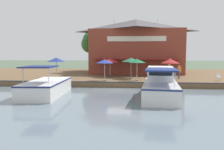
% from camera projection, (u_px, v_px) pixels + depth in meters
% --- Properties ---
extents(ground_plane, '(220.00, 220.00, 0.00)m').
position_uv_depth(ground_plane, '(119.00, 89.00, 22.30)').
color(ground_plane, '#4C5B47').
extents(quay_deck, '(22.00, 56.00, 0.60)m').
position_uv_depth(quay_deck, '(123.00, 76.00, 33.18)').
color(quay_deck, brown).
rests_on(quay_deck, ground).
extents(quay_edge_fender, '(0.20, 50.40, 0.10)m').
position_uv_depth(quay_edge_fender, '(119.00, 82.00, 22.34)').
color(quay_edge_fender, '#2D2D33').
rests_on(quay_edge_fender, quay_deck).
extents(waterfront_restaurant, '(11.51, 14.24, 8.45)m').
position_uv_depth(waterfront_restaurant, '(136.00, 46.00, 34.94)').
color(waterfront_restaurant, brown).
rests_on(waterfront_restaurant, quay_deck).
extents(patio_umbrella_far_corner, '(1.90, 1.90, 2.37)m').
position_uv_depth(patio_umbrella_far_corner, '(105.00, 61.00, 23.82)').
color(patio_umbrella_far_corner, '#B7B7B7').
rests_on(patio_umbrella_far_corner, quay_deck).
extents(patio_umbrella_near_quay_edge, '(2.07, 2.07, 2.44)m').
position_uv_depth(patio_umbrella_near_quay_edge, '(170.00, 61.00, 24.51)').
color(patio_umbrella_near_quay_edge, '#B7B7B7').
rests_on(patio_umbrella_near_quay_edge, quay_deck).
extents(patio_umbrella_mid_patio_right, '(2.28, 2.28, 2.51)m').
position_uv_depth(patio_umbrella_mid_patio_right, '(131.00, 60.00, 26.09)').
color(patio_umbrella_mid_patio_right, '#B7B7B7').
rests_on(patio_umbrella_mid_patio_right, quay_deck).
extents(patio_umbrella_back_row, '(2.28, 2.28, 2.54)m').
position_uv_depth(patio_umbrella_back_row, '(56.00, 60.00, 27.18)').
color(patio_umbrella_back_row, '#B7B7B7').
rests_on(patio_umbrella_back_row, quay_deck).
extents(patio_umbrella_mid_patio_left, '(2.20, 2.20, 2.43)m').
position_uv_depth(patio_umbrella_mid_patio_left, '(110.00, 60.00, 27.81)').
color(patio_umbrella_mid_patio_left, '#B7B7B7').
rests_on(patio_umbrella_mid_patio_left, quay_deck).
extents(patio_umbrella_by_entrance, '(1.85, 1.85, 2.42)m').
position_uv_depth(patio_umbrella_by_entrance, '(137.00, 61.00, 23.82)').
color(patio_umbrella_by_entrance, '#B7B7B7').
rests_on(patio_umbrella_by_entrance, quay_deck).
extents(cafe_chair_beside_entrance, '(0.56, 0.56, 0.85)m').
position_uv_depth(cafe_chair_beside_entrance, '(163.00, 74.00, 26.69)').
color(cafe_chair_beside_entrance, white).
rests_on(cafe_chair_beside_entrance, quay_deck).
extents(cafe_chair_back_row_seat, '(0.50, 0.50, 0.85)m').
position_uv_depth(cafe_chair_back_row_seat, '(219.00, 76.00, 23.94)').
color(cafe_chair_back_row_seat, white).
rests_on(cafe_chair_back_row_seat, quay_deck).
extents(cafe_chair_facing_river, '(0.45, 0.45, 0.85)m').
position_uv_depth(cafe_chair_facing_river, '(149.00, 74.00, 27.70)').
color(cafe_chair_facing_river, white).
rests_on(cafe_chair_facing_river, quay_deck).
extents(person_mid_patio, '(0.47, 0.47, 1.66)m').
position_uv_depth(person_mid_patio, '(162.00, 72.00, 22.97)').
color(person_mid_patio, '#337547').
rests_on(person_mid_patio, quay_deck).
extents(person_near_entrance, '(0.49, 0.49, 1.73)m').
position_uv_depth(person_near_entrance, '(169.00, 70.00, 26.00)').
color(person_near_entrance, orange).
rests_on(person_near_entrance, quay_deck).
extents(person_at_quay_edge, '(0.46, 0.46, 1.61)m').
position_uv_depth(person_at_quay_edge, '(179.00, 70.00, 26.00)').
color(person_at_quay_edge, '#2D5193').
rests_on(person_at_quay_edge, quay_deck).
extents(motorboat_mid_row, '(7.77, 3.07, 2.51)m').
position_uv_depth(motorboat_mid_row, '(49.00, 86.00, 18.95)').
color(motorboat_mid_row, white).
rests_on(motorboat_mid_row, river_water).
extents(motorboat_fourth_along, '(8.33, 3.35, 2.39)m').
position_uv_depth(motorboat_fourth_along, '(160.00, 85.00, 17.89)').
color(motorboat_fourth_along, white).
rests_on(motorboat_fourth_along, river_water).
extents(tree_upstream_bank, '(4.68, 4.46, 7.39)m').
position_uv_depth(tree_upstream_bank, '(94.00, 42.00, 38.79)').
color(tree_upstream_bank, brown).
rests_on(tree_upstream_bank, quay_deck).
extents(tree_downstream_bank, '(4.36, 4.16, 6.54)m').
position_uv_depth(tree_downstream_bank, '(136.00, 47.00, 41.10)').
color(tree_downstream_bank, brown).
rests_on(tree_downstream_bank, quay_deck).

